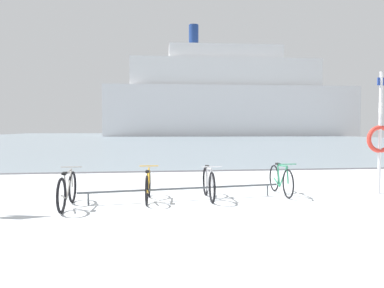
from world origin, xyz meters
TOP-DOWN VIEW (x-y plane):
  - ground at (0.00, 53.90)m, footprint 80.00×132.00m
  - bike_rack at (-0.80, 4.27)m, footprint 4.79×0.71m
  - bicycle_0 at (-3.36, 3.79)m, footprint 0.46×1.77m
  - bicycle_1 at (-1.64, 4.29)m, footprint 0.46×1.69m
  - bicycle_2 at (-0.20, 4.35)m, footprint 0.46×1.69m
  - bicycle_3 at (1.74, 4.68)m, footprint 0.46×1.73m
  - rescue_post at (4.33, 4.51)m, footprint 0.72×0.11m
  - ferry_ship at (16.56, 75.32)m, footprint 54.90×14.32m

SIDE VIEW (x-z plane):
  - ground at x=0.00m, z-range -0.08..0.00m
  - bike_rack at x=-0.80m, z-range 0.12..0.42m
  - bicycle_1 at x=-1.64m, z-range -0.04..0.76m
  - bicycle_2 at x=-0.20m, z-range -0.04..0.79m
  - bicycle_0 at x=-3.36m, z-range -0.04..0.80m
  - bicycle_3 at x=1.74m, z-range -0.04..0.80m
  - rescue_post at x=4.33m, z-range -0.07..3.08m
  - ferry_ship at x=16.56m, z-range -4.01..20.33m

